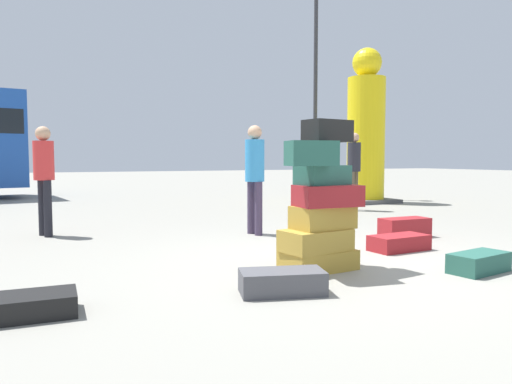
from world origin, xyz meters
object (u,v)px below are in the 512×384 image
at_px(suitcase_maroon_behind_tower, 399,243).
at_px(yellow_dummy_statue, 366,134).
at_px(suitcase_tower, 321,209).
at_px(person_bearded_onlooker, 255,170).
at_px(person_passerby_in_red, 44,171).
at_px(suitcase_charcoal_foreground_near, 282,282).
at_px(person_tourist_with_camera, 354,164).
at_px(suitcase_black_right_side, 33,305).
at_px(suitcase_teal_white_trunk, 479,263).
at_px(suitcase_maroon_left_side, 405,228).
at_px(lamp_post, 316,49).

bearing_deg(suitcase_maroon_behind_tower, yellow_dummy_statue, 52.58).
distance_m(suitcase_tower, person_bearded_onlooker, 2.56).
bearing_deg(suitcase_maroon_behind_tower, person_passerby_in_red, 138.87).
bearing_deg(suitcase_maroon_behind_tower, suitcase_tower, -164.79).
distance_m(suitcase_charcoal_foreground_near, person_tourist_with_camera, 7.19).
relative_size(suitcase_maroon_behind_tower, suitcase_black_right_side, 1.24).
xyz_separation_m(suitcase_teal_white_trunk, person_tourist_with_camera, (2.46, 5.51, 0.96)).
xyz_separation_m(suitcase_maroon_behind_tower, person_tourist_with_camera, (2.39, 4.22, 0.96)).
bearing_deg(person_passerby_in_red, suitcase_black_right_side, -21.68).
bearing_deg(suitcase_teal_white_trunk, suitcase_tower, 142.38).
bearing_deg(suitcase_black_right_side, suitcase_maroon_behind_tower, 13.88).
height_order(suitcase_teal_white_trunk, person_bearded_onlooker, person_bearded_onlooker).
height_order(suitcase_teal_white_trunk, person_tourist_with_camera, person_tourist_with_camera).
relative_size(suitcase_maroon_left_side, yellow_dummy_statue, 0.18).
height_order(suitcase_black_right_side, person_passerby_in_red, person_passerby_in_red).
xyz_separation_m(person_tourist_with_camera, yellow_dummy_statue, (1.53, 1.56, 0.77)).
relative_size(suitcase_teal_white_trunk, lamp_post, 0.10).
bearing_deg(suitcase_tower, suitcase_black_right_side, -172.45).
distance_m(suitcase_maroon_behind_tower, person_bearded_onlooker, 2.47).
height_order(suitcase_maroon_behind_tower, suitcase_black_right_side, suitcase_maroon_behind_tower).
bearing_deg(person_tourist_with_camera, lamp_post, -139.95).
relative_size(suitcase_maroon_behind_tower, suitcase_charcoal_foreground_near, 1.05).
bearing_deg(person_tourist_with_camera, suitcase_maroon_behind_tower, 28.45).
height_order(suitcase_maroon_left_side, suitcase_charcoal_foreground_near, suitcase_maroon_left_side).
xyz_separation_m(suitcase_black_right_side, person_bearded_onlooker, (3.17, 2.87, 0.93)).
height_order(suitcase_tower, person_bearded_onlooker, person_bearded_onlooker).
distance_m(person_bearded_onlooker, person_passerby_in_red, 3.21).
height_order(suitcase_maroon_behind_tower, yellow_dummy_statue, yellow_dummy_statue).
height_order(suitcase_teal_white_trunk, yellow_dummy_statue, yellow_dummy_statue).
xyz_separation_m(suitcase_maroon_left_side, suitcase_charcoal_foreground_near, (-3.12, -1.92, -0.04)).
bearing_deg(suitcase_black_right_side, suitcase_maroon_left_side, 20.43).
relative_size(person_bearded_onlooker, yellow_dummy_statue, 0.41).
height_order(person_passerby_in_red, lamp_post, lamp_post).
relative_size(yellow_dummy_statue, lamp_post, 0.60).
bearing_deg(suitcase_maroon_behind_tower, suitcase_black_right_side, -171.75).
relative_size(suitcase_tower, yellow_dummy_statue, 0.39).
bearing_deg(person_tourist_with_camera, person_passerby_in_red, -23.05).
bearing_deg(suitcase_teal_white_trunk, yellow_dummy_statue, 51.31).
bearing_deg(yellow_dummy_statue, person_bearded_onlooker, -143.16).
xyz_separation_m(suitcase_maroon_left_side, person_passerby_in_red, (-4.91, 2.40, 0.86)).
bearing_deg(yellow_dummy_statue, suitcase_maroon_behind_tower, -124.14).
relative_size(suitcase_black_right_side, suitcase_charcoal_foreground_near, 0.84).
height_order(suitcase_charcoal_foreground_near, yellow_dummy_statue, yellow_dummy_statue).
relative_size(suitcase_maroon_left_side, suitcase_black_right_side, 1.21).
bearing_deg(person_passerby_in_red, suitcase_maroon_left_side, 45.10).
xyz_separation_m(suitcase_maroon_behind_tower, suitcase_charcoal_foreground_near, (-2.32, -1.13, 0.00)).
distance_m(suitcase_maroon_behind_tower, person_passerby_in_red, 5.28).
bearing_deg(suitcase_black_right_side, person_passerby_in_red, 89.53).
height_order(suitcase_black_right_side, yellow_dummy_statue, yellow_dummy_statue).
height_order(suitcase_charcoal_foreground_near, person_passerby_in_red, person_passerby_in_red).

